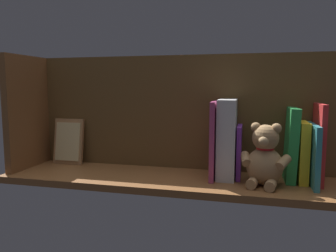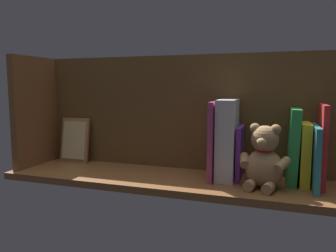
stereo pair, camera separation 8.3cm
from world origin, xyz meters
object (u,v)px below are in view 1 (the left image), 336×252
picture_frame_leaning (69,141)px  teddy_bear (265,158)px  dictionary_thick_white (227,139)px  book_0 (318,144)px

picture_frame_leaning → teddy_bear: bearing=171.2°
teddy_bear → picture_frame_leaning: teddy_bear is taller
teddy_bear → dictionary_thick_white: bearing=-16.7°
book_0 → picture_frame_leaning: size_ratio=1.40×
teddy_bear → picture_frame_leaning: 71.02cm
dictionary_thick_white → book_0: bearing=-179.6°
book_0 → dictionary_thick_white: bearing=0.4°
book_0 → dictionary_thick_white: (26.84, 0.20, 0.53)cm
book_0 → teddy_bear: size_ratio=1.29×
teddy_bear → book_0: bearing=-145.8°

